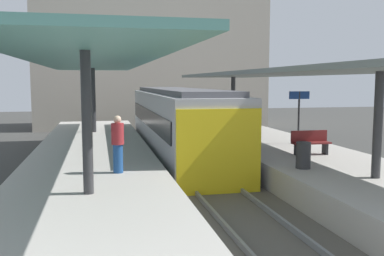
{
  "coord_description": "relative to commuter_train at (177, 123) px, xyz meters",
  "views": [
    {
      "loc": [
        -3.52,
        -14.89,
        3.6
      ],
      "look_at": [
        0.45,
        3.15,
        1.59
      ],
      "focal_mm": 39.65,
      "sensor_mm": 36.0,
      "label": 1
    }
  ],
  "objects": [
    {
      "name": "platform_bench",
      "position": [
        3.86,
        -5.36,
        -0.26
      ],
      "size": [
        1.4,
        0.41,
        0.86
      ],
      "color": "black",
      "rests_on": "platform_right"
    },
    {
      "name": "station_building_backdrop",
      "position": [
        0.78,
        15.75,
        3.77
      ],
      "size": [
        18.0,
        6.0,
        11.0
      ],
      "primitive_type": "cube",
      "color": "#A89E8E",
      "rests_on": "ground_plane"
    },
    {
      "name": "platform_right",
      "position": [
        3.8,
        -4.25,
        -1.23
      ],
      "size": [
        4.4,
        28.0,
        1.0
      ],
      "primitive_type": "cube",
      "color": "#ADA8A0",
      "rests_on": "ground_plane"
    },
    {
      "name": "rail_far_side",
      "position": [
        0.72,
        -4.25,
        -1.46
      ],
      "size": [
        0.08,
        28.0,
        0.14
      ],
      "primitive_type": "cube",
      "color": "slate",
      "rests_on": "track_ballast"
    },
    {
      "name": "rail_near_side",
      "position": [
        -0.72,
        -4.25,
        -1.46
      ],
      "size": [
        0.08,
        28.0,
        0.14
      ],
      "primitive_type": "cube",
      "color": "slate",
      "rests_on": "track_ballast"
    },
    {
      "name": "ground_plane",
      "position": [
        0.0,
        -4.25,
        -1.73
      ],
      "size": [
        80.0,
        80.0,
        0.0
      ],
      "primitive_type": "plane",
      "color": "#383835"
    },
    {
      "name": "platform_left",
      "position": [
        -3.8,
        -4.25,
        -1.23
      ],
      "size": [
        4.4,
        28.0,
        1.0
      ],
      "primitive_type": "cube",
      "color": "#ADA8A0",
      "rests_on": "ground_plane"
    },
    {
      "name": "canopy_right",
      "position": [
        3.8,
        -2.85,
        2.2
      ],
      "size": [
        4.18,
        21.0,
        3.04
      ],
      "color": "#333335",
      "rests_on": "platform_right"
    },
    {
      "name": "platform_sign",
      "position": [
        4.69,
        -2.76,
        0.9
      ],
      "size": [
        0.9,
        0.08,
        2.21
      ],
      "color": "#262628",
      "rests_on": "platform_right"
    },
    {
      "name": "passenger_near_bench",
      "position": [
        -3.02,
        -6.98,
        0.13
      ],
      "size": [
        0.36,
        0.36,
        1.65
      ],
      "color": "navy",
      "rests_on": "platform_left"
    },
    {
      "name": "litter_bin",
      "position": [
        2.47,
        -7.56,
        -0.33
      ],
      "size": [
        0.44,
        0.44,
        0.8
      ],
      "primitive_type": "cylinder",
      "color": "#2D2D30",
      "rests_on": "platform_right"
    },
    {
      "name": "track_ballast",
      "position": [
        0.0,
        -4.25,
        -1.63
      ],
      "size": [
        3.2,
        28.0,
        0.2
      ],
      "primitive_type": "cube",
      "color": "#59544C",
      "rests_on": "ground_plane"
    },
    {
      "name": "commuter_train",
      "position": [
        0.0,
        0.0,
        0.0
      ],
      "size": [
        2.78,
        14.04,
        3.1
      ],
      "color": "#ADADB2",
      "rests_on": "track_ballast"
    },
    {
      "name": "canopy_left",
      "position": [
        -3.8,
        -2.85,
        2.62
      ],
      "size": [
        4.18,
        21.0,
        3.47
      ],
      "color": "#333335",
      "rests_on": "platform_left"
    }
  ]
}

